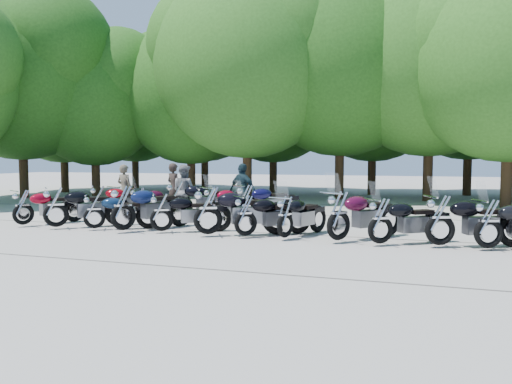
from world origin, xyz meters
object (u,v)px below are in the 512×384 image
(motorcycle_6, at_px, (246,214))
(motorcycle_13, at_px, (100,199))
(motorcycle_0, at_px, (23,206))
(motorcycle_14, at_px, (139,201))
(motorcycle_17, at_px, (246,201))
(rider_0, at_px, (125,189))
(motorcycle_5, at_px, (208,209))
(motorcycle_15, at_px, (177,198))
(motorcycle_9, at_px, (381,219))
(motorcycle_4, at_px, (162,211))
(rider_2, at_px, (243,191))
(motorcycle_11, at_px, (489,222))
(motorcycle_16, at_px, (212,202))
(motorcycle_1, at_px, (56,205))
(rider_3, at_px, (174,188))
(motorcycle_3, at_px, (123,206))
(rider_1, at_px, (184,191))
(motorcycle_10, at_px, (440,218))
(motorcycle_7, at_px, (285,215))
(motorcycle_2, at_px, (94,210))
(motorcycle_8, at_px, (339,214))

(motorcycle_6, distance_m, motorcycle_13, 6.77)
(motorcycle_0, relative_size, motorcycle_14, 1.03)
(motorcycle_17, distance_m, rider_0, 5.01)
(motorcycle_5, bearing_deg, motorcycle_15, 9.91)
(motorcycle_9, bearing_deg, motorcycle_17, 19.92)
(motorcycle_0, height_order, motorcycle_14, motorcycle_0)
(motorcycle_5, bearing_deg, motorcycle_9, -119.25)
(motorcycle_4, distance_m, rider_2, 3.84)
(motorcycle_0, xyz_separation_m, motorcycle_11, (12.46, 0.03, 0.03))
(motorcycle_16, bearing_deg, motorcycle_1, 71.17)
(rider_2, relative_size, rider_3, 1.01)
(motorcycle_11, bearing_deg, motorcycle_17, 44.86)
(motorcycle_1, bearing_deg, motorcycle_6, -131.20)
(motorcycle_5, xyz_separation_m, motorcycle_11, (6.56, 0.11, -0.08))
(motorcycle_3, xyz_separation_m, motorcycle_15, (0.13, 2.93, -0.00))
(motorcycle_5, relative_size, motorcycle_15, 1.01)
(motorcycle_3, height_order, rider_1, rider_1)
(motorcycle_10, bearing_deg, motorcycle_7, 68.16)
(motorcycle_3, relative_size, motorcycle_14, 1.21)
(motorcycle_0, height_order, motorcycle_17, motorcycle_17)
(motorcycle_14, bearing_deg, motorcycle_2, 137.09)
(motorcycle_17, height_order, rider_1, rider_1)
(motorcycle_0, xyz_separation_m, motorcycle_16, (4.84, 2.73, 0.01))
(motorcycle_0, xyz_separation_m, rider_1, (3.48, 3.52, 0.28))
(motorcycle_0, xyz_separation_m, motorcycle_17, (5.92, 2.87, 0.06))
(motorcycle_2, bearing_deg, rider_2, -70.94)
(motorcycle_17, distance_m, rider_1, 2.53)
(motorcycle_8, height_order, motorcycle_16, motorcycle_8)
(motorcycle_5, bearing_deg, rider_2, -22.73)
(motorcycle_7, relative_size, motorcycle_9, 0.98)
(motorcycle_10, height_order, rider_3, rider_3)
(motorcycle_8, distance_m, motorcycle_11, 3.25)
(rider_3, bearing_deg, motorcycle_1, 99.41)
(motorcycle_0, xyz_separation_m, motorcycle_4, (4.47, 0.12, -0.01))
(motorcycle_13, bearing_deg, rider_3, -83.57)
(motorcycle_9, bearing_deg, motorcycle_0, 54.12)
(motorcycle_3, xyz_separation_m, rider_0, (-2.44, 3.91, 0.17))
(motorcycle_5, height_order, motorcycle_14, motorcycle_5)
(motorcycle_0, bearing_deg, motorcycle_16, -124.25)
(motorcycle_1, relative_size, motorcycle_17, 1.01)
(motorcycle_10, bearing_deg, motorcycle_0, 68.53)
(motorcycle_3, bearing_deg, motorcycle_7, -147.92)
(motorcycle_0, bearing_deg, rider_2, -118.89)
(motorcycle_11, bearing_deg, motorcycle_15, 50.90)
(motorcycle_11, bearing_deg, motorcycle_5, 69.21)
(motorcycle_16, bearing_deg, rider_0, 17.12)
(motorcycle_8, distance_m, rider_1, 6.71)
(motorcycle_10, height_order, motorcycle_15, motorcycle_15)
(motorcycle_6, height_order, motorcycle_14, motorcycle_6)
(motorcycle_6, bearing_deg, motorcycle_15, 5.64)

